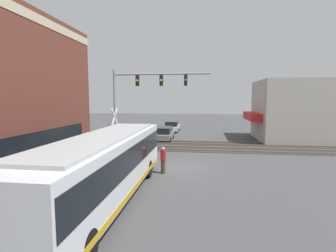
{
  "coord_description": "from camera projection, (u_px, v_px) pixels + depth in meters",
  "views": [
    {
      "loc": [
        -17.44,
        -1.5,
        4.62
      ],
      "look_at": [
        4.28,
        1.45,
        2.29
      ],
      "focal_mm": 28.0,
      "sensor_mm": 36.0,
      "label": 1
    }
  ],
  "objects": [
    {
      "name": "pedestrian_at_crossing",
      "position": [
        130.0,
        144.0,
        21.91
      ],
      "size": [
        0.34,
        0.34,
        1.64
      ],
      "color": "#2D3351",
      "rests_on": "ground"
    },
    {
      "name": "traffic_signal_gantry",
      "position": [
        143.0,
        90.0,
        22.72
      ],
      "size": [
        0.42,
        8.48,
        7.07
      ],
      "color": "gray",
      "rests_on": "ground"
    },
    {
      "name": "rail_track_far",
      "position": [
        188.0,
        143.0,
        26.93
      ],
      "size": [
        2.6,
        60.0,
        0.15
      ],
      "color": "#332D28",
      "rests_on": "ground"
    },
    {
      "name": "shop_building",
      "position": [
        300.0,
        111.0,
        28.6
      ],
      "size": [
        8.18,
        10.15,
        6.56
      ],
      "color": "#B2ADA3",
      "rests_on": "ground"
    },
    {
      "name": "parked_car_grey",
      "position": [
        164.0,
        134.0,
        28.96
      ],
      "size": [
        4.85,
        1.82,
        1.46
      ],
      "color": "slate",
      "rests_on": "ground"
    },
    {
      "name": "crossing_signal",
      "position": [
        115.0,
        126.0,
        21.58
      ],
      "size": [
        1.41,
        1.18,
        3.81
      ],
      "color": "gray",
      "rests_on": "ground"
    },
    {
      "name": "city_bus",
      "position": [
        104.0,
        165.0,
        11.51
      ],
      "size": [
        12.14,
        2.59,
        3.02
      ],
      "color": "silver",
      "rests_on": "ground"
    },
    {
      "name": "rail_track_near",
      "position": [
        186.0,
        149.0,
        23.78
      ],
      "size": [
        2.6,
        60.0,
        0.15
      ],
      "color": "#332D28",
      "rests_on": "ground"
    },
    {
      "name": "ground_plane",
      "position": [
        181.0,
        166.0,
        17.87
      ],
      "size": [
        120.0,
        120.0,
        0.0
      ],
      "primitive_type": "plane",
      "color": "#424244"
    },
    {
      "name": "pedestrian_near_bus",
      "position": [
        163.0,
        160.0,
        16.08
      ],
      "size": [
        0.34,
        0.34,
        1.65
      ],
      "color": "#473828",
      "rests_on": "ground"
    },
    {
      "name": "parked_car_white",
      "position": [
        172.0,
        127.0,
        36.43
      ],
      "size": [
        4.79,
        1.82,
        1.45
      ],
      "color": "silver",
      "rests_on": "ground"
    }
  ]
}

